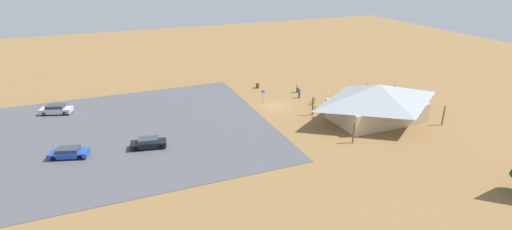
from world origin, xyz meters
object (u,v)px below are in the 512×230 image
at_px(bicycle_purple_yard_center, 314,110).
at_px(bicycle_teal_lone_east, 354,90).
at_px(bicycle_blue_yard_right, 391,99).
at_px(bicycle_orange_near_sign, 380,94).
at_px(bicycle_white_yard_front, 378,89).
at_px(bicycle_silver_back_row, 313,102).
at_px(car_black_mid_lot, 148,143).
at_px(bicycle_black_edge_south, 397,91).
at_px(car_blue_second_row, 69,153).
at_px(visitor_by_pavilion, 298,87).
at_px(lot_sign, 263,95).
at_px(bicycle_green_by_bin, 370,87).
at_px(visitor_crossing_yard, 299,93).
at_px(car_silver_by_curb, 56,109).
at_px(trash_bin, 257,86).
at_px(bike_pavilion, 377,100).

distance_m(bicycle_purple_yard_center, bicycle_teal_lone_east, 12.96).
bearing_deg(bicycle_purple_yard_center, bicycle_blue_yard_right, 179.02).
relative_size(bicycle_orange_near_sign, bicycle_white_yard_front, 1.00).
xyz_separation_m(bicycle_silver_back_row, car_black_mid_lot, (26.49, 5.92, 0.32)).
bearing_deg(bicycle_black_edge_south, car_blue_second_row, 4.45).
bearing_deg(visitor_by_pavilion, lot_sign, 18.46).
height_order(lot_sign, bicycle_green_by_bin, lot_sign).
relative_size(bicycle_black_edge_south, car_blue_second_row, 0.36).
distance_m(bicycle_purple_yard_center, visitor_by_pavilion, 9.70).
xyz_separation_m(bicycle_black_edge_south, bicycle_blue_yard_right, (3.59, 2.64, 0.00)).
distance_m(bicycle_silver_back_row, visitor_crossing_yard, 3.61).
relative_size(bicycle_blue_yard_right, visitor_by_pavilion, 0.89).
height_order(bicycle_blue_yard_right, car_silver_by_curb, car_silver_by_curb).
relative_size(bicycle_black_edge_south, visitor_crossing_yard, 1.00).
xyz_separation_m(lot_sign, visitor_by_pavilion, (-7.62, -2.54, -0.49)).
bearing_deg(bicycle_purple_yard_center, visitor_crossing_yard, -99.20).
height_order(trash_bin, visitor_crossing_yard, visitor_crossing_yard).
height_order(bicycle_green_by_bin, car_blue_second_row, car_blue_second_row).
distance_m(bicycle_blue_yard_right, visitor_crossing_yard, 14.88).
bearing_deg(lot_sign, bicycle_orange_near_sign, 166.80).
bearing_deg(bicycle_orange_near_sign, bicycle_teal_lone_east, -54.73).
bearing_deg(bicycle_orange_near_sign, bicycle_purple_yard_center, 9.32).
relative_size(trash_bin, bicycle_silver_back_row, 0.57).
height_order(bike_pavilion, visitor_crossing_yard, bike_pavilion).
height_order(bicycle_purple_yard_center, car_silver_by_curb, car_silver_by_curb).
relative_size(bicycle_green_by_bin, bicycle_purple_yard_center, 1.15).
distance_m(bicycle_black_edge_south, car_black_mid_lot, 42.89).
relative_size(bicycle_purple_yard_center, bicycle_white_yard_front, 0.74).
distance_m(bicycle_green_by_bin, visitor_crossing_yard, 13.97).
distance_m(bicycle_black_edge_south, car_silver_by_curb, 54.94).
relative_size(trash_bin, lot_sign, 0.41).
bearing_deg(bicycle_blue_yard_right, bicycle_purple_yard_center, -0.98).
relative_size(bicycle_green_by_bin, car_blue_second_row, 0.31).
bearing_deg(bicycle_teal_lone_east, bicycle_white_yard_front, 163.29).
bearing_deg(bicycle_orange_near_sign, bicycle_blue_yard_right, 92.29).
bearing_deg(car_silver_by_curb, bicycle_purple_yard_center, 158.47).
height_order(bike_pavilion, car_silver_by_curb, bike_pavilion).
relative_size(bike_pavilion, bicycle_blue_yard_right, 9.93).
bearing_deg(bike_pavilion, bicycle_blue_yard_right, -143.31).
height_order(bicycle_teal_lone_east, bicycle_white_yard_front, bicycle_white_yard_front).
height_order(bicycle_black_edge_south, car_silver_by_curb, car_silver_by_curb).
distance_m(bicycle_green_by_bin, bicycle_purple_yard_center, 16.37).
xyz_separation_m(bicycle_silver_back_row, bicycle_white_yard_front, (-13.87, -1.42, -0.02)).
height_order(bicycle_black_edge_south, bicycle_white_yard_front, bicycle_black_edge_south).
height_order(bicycle_purple_yard_center, visitor_by_pavilion, visitor_by_pavilion).
relative_size(bicycle_purple_yard_center, bicycle_blue_yard_right, 0.82).
bearing_deg(car_black_mid_lot, bicycle_purple_yard_center, -174.00).
relative_size(car_silver_by_curb, visitor_crossing_yard, 2.78).
distance_m(bicycle_black_edge_south, visitor_crossing_yard, 17.26).
distance_m(bicycle_orange_near_sign, bicycle_white_yard_front, 2.83).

